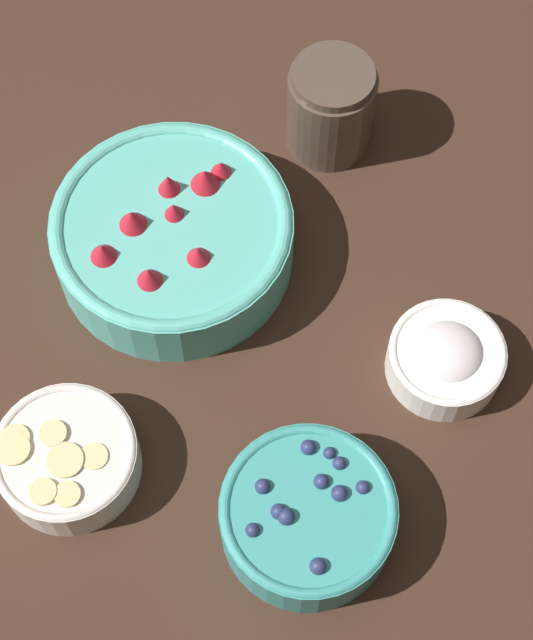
# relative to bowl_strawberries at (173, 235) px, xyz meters

# --- Properties ---
(ground_plane) EXTENTS (4.00, 4.00, 0.00)m
(ground_plane) POSITION_rel_bowl_strawberries_xyz_m (0.15, 0.03, -0.04)
(ground_plane) COLOR #382319
(bowl_strawberries) EXTENTS (0.24, 0.24, 0.09)m
(bowl_strawberries) POSITION_rel_bowl_strawberries_xyz_m (0.00, 0.00, 0.00)
(bowl_strawberries) COLOR #56B7A8
(bowl_strawberries) RESTS_ON ground_plane
(bowl_blueberries) EXTENTS (0.16, 0.16, 0.07)m
(bowl_blueberries) POSITION_rel_bowl_strawberries_xyz_m (0.31, -0.02, -0.01)
(bowl_blueberries) COLOR teal
(bowl_blueberries) RESTS_ON ground_plane
(bowl_bananas) EXTENTS (0.13, 0.13, 0.05)m
(bowl_bananas) POSITION_rel_bowl_strawberries_xyz_m (0.16, -0.19, -0.01)
(bowl_bananas) COLOR silver
(bowl_bananas) RESTS_ON ground_plane
(bowl_cream) EXTENTS (0.11, 0.11, 0.05)m
(bowl_cream) POSITION_rel_bowl_strawberries_xyz_m (0.24, 0.17, -0.01)
(bowl_cream) COLOR white
(bowl_cream) RESTS_ON ground_plane
(jar_chocolate) EXTENTS (0.09, 0.09, 0.11)m
(jar_chocolate) POSITION_rel_bowl_strawberries_xyz_m (-0.05, 0.21, 0.01)
(jar_chocolate) COLOR #4C3D33
(jar_chocolate) RESTS_ON ground_plane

